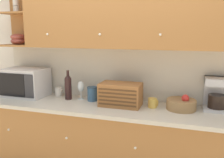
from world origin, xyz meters
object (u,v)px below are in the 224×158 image
object	(u,v)px
wine_glass	(81,87)
fruit_basket	(181,104)
mug_blue_second	(59,92)
wine_bottle	(68,86)
storage_canister	(93,94)
microwave	(25,82)
bread_box	(121,95)
mug	(153,103)
coffee_maker	(217,94)

from	to	relation	value
wine_glass	fruit_basket	distance (m)	1.13
mug_blue_second	wine_bottle	distance (m)	0.23
storage_canister	wine_glass	bearing A→B (deg)	173.41
microwave	wine_glass	distance (m)	0.71
wine_glass	bread_box	xyz separation A→B (m)	(0.51, -0.11, -0.02)
mug_blue_second	mug	distance (m)	1.17
mug_blue_second	fruit_basket	xyz separation A→B (m)	(1.45, -0.10, 0.00)
wine_bottle	bread_box	xyz separation A→B (m)	(0.65, -0.06, -0.03)
microwave	wine_bottle	xyz separation A→B (m)	(0.57, 0.02, -0.02)
mug	mug_blue_second	bearing A→B (deg)	174.11
wine_bottle	coffee_maker	size ratio (longest dim) A/B	1.03
mug	wine_glass	bearing A→B (deg)	175.49
mug	fruit_basket	world-z (taller)	fruit_basket
bread_box	storage_canister	bearing A→B (deg)	166.08
microwave	bread_box	distance (m)	1.21
wine_glass	fruit_basket	size ratio (longest dim) A/B	0.72
storage_canister	bread_box	bearing A→B (deg)	-13.92
microwave	storage_canister	world-z (taller)	microwave
storage_canister	fruit_basket	size ratio (longest dim) A/B	0.54
microwave	storage_canister	xyz separation A→B (m)	(0.86, 0.05, -0.09)
mug_blue_second	coffee_maker	size ratio (longest dim) A/B	0.32
mug_blue_second	bread_box	distance (m)	0.85
wine_bottle	mug	xyz separation A→B (m)	(0.98, -0.02, -0.10)
storage_canister	mug	world-z (taller)	storage_canister
storage_canister	fruit_basket	distance (m)	0.98
mug_blue_second	mug	world-z (taller)	mug_blue_second
bread_box	fruit_basket	bearing A→B (deg)	5.40
storage_canister	bread_box	distance (m)	0.37
fruit_basket	bread_box	bearing A→B (deg)	-174.60
fruit_basket	mug_blue_second	bearing A→B (deg)	176.02
mug_blue_second	wine_glass	distance (m)	0.34
mug	microwave	bearing A→B (deg)	179.97
wine_bottle	mug	distance (m)	0.99
wine_bottle	coffee_maker	bearing A→B (deg)	3.67
storage_canister	bread_box	size ratio (longest dim) A/B	0.37
bread_box	coffee_maker	xyz separation A→B (m)	(0.95, 0.16, 0.04)
bread_box	coffee_maker	size ratio (longest dim) A/B	1.30
coffee_maker	wine_glass	bearing A→B (deg)	-177.77
bread_box	mug	distance (m)	0.35
mug_blue_second	wine_glass	world-z (taller)	wine_glass
coffee_maker	mug	bearing A→B (deg)	-168.72
wine_bottle	fruit_basket	bearing A→B (deg)	-0.06
storage_canister	bread_box	xyz separation A→B (m)	(0.36, -0.09, 0.04)
storage_canister	coffee_maker	xyz separation A→B (m)	(1.31, 0.07, 0.09)
wine_bottle	wine_glass	xyz separation A→B (m)	(0.14, 0.05, -0.01)
mug	fruit_basket	size ratio (longest dim) A/B	0.35
wine_bottle	bread_box	world-z (taller)	wine_bottle
mug_blue_second	wine_bottle	world-z (taller)	wine_bottle
wine_bottle	storage_canister	bearing A→B (deg)	5.55
bread_box	mug_blue_second	bearing A→B (deg)	169.13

